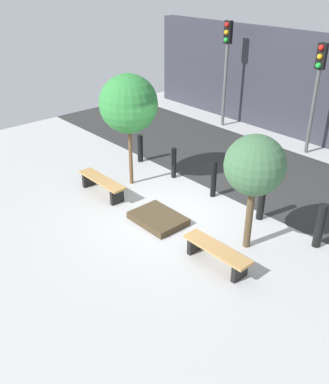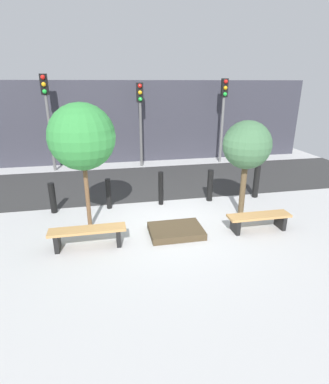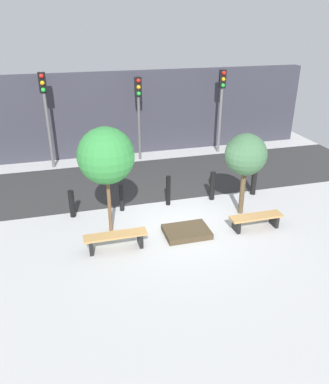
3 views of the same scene
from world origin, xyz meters
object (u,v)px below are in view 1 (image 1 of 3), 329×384
at_px(planter_bed, 158,219).
at_px(traffic_light_west, 227,56).
at_px(bollard_left, 174,163).
at_px(traffic_light_mid_west, 317,79).
at_px(tree_behind_left_bench, 129,104).
at_px(bollard_center, 214,179).
at_px(bollard_far_right, 320,226).
at_px(bollard_far_left, 140,148).
at_px(tree_behind_right_bench, 255,166).
at_px(bollard_right, 261,201).
at_px(bench_left, 102,183).
at_px(bench_right, 217,252).

bearing_deg(planter_bed, traffic_light_west, 119.52).
bearing_deg(bollard_left, traffic_light_mid_west, 71.12).
bearing_deg(tree_behind_left_bench, bollard_center, 29.22).
height_order(tree_behind_left_bench, bollard_far_right, tree_behind_left_bench).
distance_m(tree_behind_left_bench, bollard_far_left, 2.46).
distance_m(tree_behind_right_bench, bollard_right, 1.95).
bearing_deg(planter_bed, bollard_far_right, 32.22).
height_order(bench_left, bollard_left, bollard_left).
xyz_separation_m(bollard_far_left, traffic_light_west, (-0.58, 4.60, 2.21)).
height_order(bench_left, bollard_center, bollard_center).
xyz_separation_m(bollard_far_right, traffic_light_west, (-6.87, 4.60, 2.12)).
relative_size(bollard_left, bollard_center, 0.89).
xyz_separation_m(bench_right, planter_bed, (-2.10, 0.20, -0.22)).
distance_m(bollard_far_left, bollard_center, 3.14).
bearing_deg(bollard_center, bollard_far_left, 180.00).
height_order(bench_right, traffic_light_west, traffic_light_west).
xyz_separation_m(tree_behind_right_bench, bollard_far_right, (1.05, 1.17, -1.44)).
xyz_separation_m(tree_behind_left_bench, traffic_light_west, (-1.63, 5.77, 0.32)).
bearing_deg(traffic_light_mid_west, tree_behind_right_bench, -70.02).
xyz_separation_m(bollard_center, traffic_light_west, (-3.73, 4.60, 2.14)).
height_order(tree_behind_left_bench, bollard_center, tree_behind_left_bench).
bearing_deg(bollard_right, bollard_center, 180.00).
distance_m(tree_behind_left_bench, bollard_center, 3.02).
bearing_deg(planter_bed, traffic_light_mid_west, 90.00).
bearing_deg(planter_bed, tree_behind_left_bench, 158.94).
bearing_deg(bollard_far_left, bench_right, -22.59).
distance_m(bench_right, tree_behind_left_bench, 4.77).
bearing_deg(tree_behind_right_bench, bollard_right, 114.13).
distance_m(bollard_far_right, traffic_light_west, 8.54).
bearing_deg(tree_behind_left_bench, bench_right, -13.51).
xyz_separation_m(bench_left, traffic_light_mid_west, (2.10, 6.78, 2.12)).
relative_size(planter_bed, tree_behind_right_bench, 0.49).
xyz_separation_m(bench_left, traffic_light_west, (-1.63, 6.78, 2.33)).
distance_m(bench_right, traffic_light_west, 9.24).
bearing_deg(tree_behind_right_bench, traffic_light_mid_west, 109.98).
xyz_separation_m(bench_left, bollard_far_right, (5.24, 2.18, 0.20)).
height_order(bench_right, bollard_left, bollard_left).
bearing_deg(tree_behind_left_bench, planter_bed, -21.06).
bearing_deg(tree_behind_left_bench, bollard_far_right, 12.62).
height_order(bench_right, bollard_far_right, bollard_far_right).
height_order(bench_left, bollard_right, bollard_right).
bearing_deg(bench_left, bollard_left, 76.49).
xyz_separation_m(planter_bed, tree_behind_right_bench, (2.10, 0.81, 1.88)).
relative_size(bench_left, bollard_center, 1.66).
height_order(bench_left, tree_behind_right_bench, tree_behind_right_bench).
height_order(bench_right, planter_bed, bench_right).
bearing_deg(bollard_left, bench_left, -103.55).
height_order(bollard_left, traffic_light_mid_west, traffic_light_mid_west).
relative_size(bollard_left, bollard_far_right, 0.86).
bearing_deg(tree_behind_left_bench, bollard_left, 65.87).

